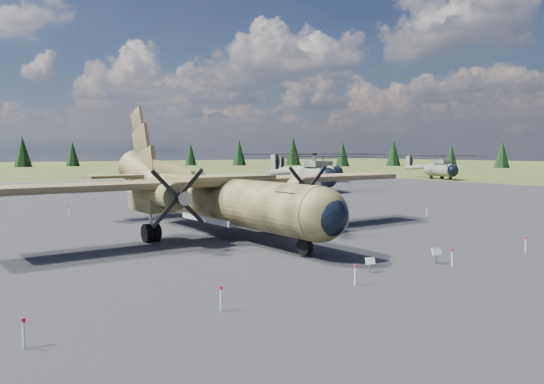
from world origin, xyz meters
TOP-DOWN VIEW (x-y plane):
  - ground at (0.00, 0.00)m, footprint 500.00×500.00m
  - apron at (0.00, 10.00)m, footprint 120.00×120.00m
  - transport_plane at (-2.52, 1.35)m, footprint 28.74×26.12m
  - helicopter_near at (25.42, 26.41)m, footprint 22.24×24.41m
  - helicopter_mid at (41.08, 43.68)m, footprint 20.71×22.01m
  - helicopter_far at (63.74, 36.15)m, footprint 21.50×22.41m
  - info_placard_left at (-1.92, -12.20)m, footprint 0.46×0.31m
  - info_placard_right at (1.93, -12.66)m, footprint 0.51×0.29m
  - barrier_fence at (-0.46, -0.08)m, footprint 33.12×29.62m
  - treeline at (-11.69, -11.71)m, footprint 329.66×334.95m

SIDE VIEW (x-z plane):
  - ground at x=0.00m, z-range 0.00..0.00m
  - apron at x=0.00m, z-range -0.02..0.02m
  - info_placard_left at x=-1.92m, z-range 0.11..0.78m
  - info_placard_right at x=1.93m, z-range 0.13..0.89m
  - barrier_fence at x=-0.46m, z-range 0.08..0.93m
  - transport_plane at x=-2.52m, z-range -2.02..7.47m
  - helicopter_mid at x=41.08m, z-range 0.93..5.35m
  - helicopter_far at x=63.74m, z-range 0.94..5.46m
  - helicopter_near at x=25.42m, z-range 1.05..6.08m
  - treeline at x=-11.69m, z-range -0.58..10.33m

